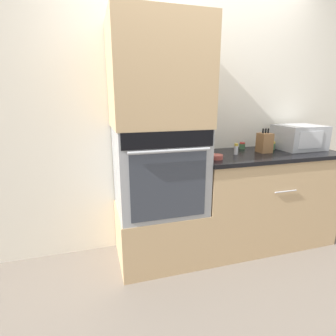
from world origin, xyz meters
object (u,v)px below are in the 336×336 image
condiment_jar_mid (272,146)px  condiment_jar_far (236,149)px  bowl (216,157)px  condiment_jar_near (242,146)px  microwave (299,137)px  wall_oven (159,169)px  knife_block (265,143)px

condiment_jar_mid → condiment_jar_far: bearing=-167.0°
bowl → condiment_jar_mid: condiment_jar_mid is taller
condiment_jar_near → condiment_jar_mid: bearing=-23.4°
bowl → condiment_jar_far: (0.26, 0.12, 0.03)m
microwave → condiment_jar_mid: 0.29m
wall_oven → knife_block: size_ratio=3.18×
knife_block → bowl: (-0.57, -0.13, -0.07)m
knife_block → condiment_jar_far: knife_block is taller
knife_block → microwave: bearing=6.4°
condiment_jar_near → condiment_jar_far: (-0.21, -0.23, 0.02)m
knife_block → condiment_jar_near: 0.24m
condiment_jar_near → condiment_jar_far: size_ratio=0.65×
microwave → condiment_jar_mid: (-0.27, 0.04, -0.08)m
knife_block → condiment_jar_far: 0.31m
microwave → condiment_jar_far: bearing=-175.0°
condiment_jar_mid → microwave: bearing=-9.4°
wall_oven → microwave: 1.49m
condiment_jar_far → bowl: bearing=-155.6°
wall_oven → microwave: bearing=2.4°
wall_oven → condiment_jar_far: size_ratio=7.06×
condiment_jar_far → condiment_jar_mid: bearing=13.0°
microwave → condiment_jar_mid: microwave is taller
bowl → condiment_jar_near: condiment_jar_near is taller
microwave → condiment_jar_mid: bearing=170.6°
condiment_jar_near → condiment_jar_mid: condiment_jar_mid is taller
condiment_jar_near → condiment_jar_mid: size_ratio=0.83×
wall_oven → bowl: size_ratio=6.14×
microwave → knife_block: microwave is taller
wall_oven → condiment_jar_mid: 1.21m
condiment_jar_far → microwave: bearing=5.0°
microwave → knife_block: 0.44m
condiment_jar_mid → condiment_jar_far: size_ratio=0.78×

